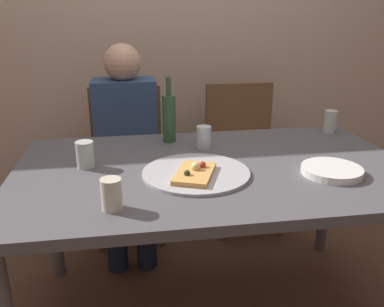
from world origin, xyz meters
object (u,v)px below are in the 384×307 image
at_px(wine_glass, 112,194).
at_px(chair_left, 127,152).
at_px(pizza_slice_last, 195,173).
at_px(plate_stack, 332,171).
at_px(wine_bottle, 169,117).
at_px(chair_right, 243,146).
at_px(dining_table, 214,182).
at_px(guest_in_sweater, 126,139).
at_px(pizza_tray, 196,173).
at_px(tumbler_far, 330,121).
at_px(short_glass, 85,154).
at_px(tumbler_near, 204,137).

xyz_separation_m(wine_glass, chair_left, (0.05, 1.20, -0.28)).
bearing_deg(pizza_slice_last, plate_stack, -4.42).
distance_m(wine_bottle, chair_right, 0.82).
xyz_separation_m(dining_table, guest_in_sweater, (-0.36, 0.73, -0.03)).
xyz_separation_m(pizza_tray, plate_stack, (0.52, -0.08, 0.01)).
bearing_deg(dining_table, tumbler_far, 28.59).
bearing_deg(wine_bottle, plate_stack, -41.71).
relative_size(pizza_tray, wine_glass, 4.02).
height_order(pizza_tray, chair_right, chair_right).
bearing_deg(plate_stack, short_glass, 166.49).
bearing_deg(plate_stack, chair_left, 127.11).
bearing_deg(chair_right, dining_table, 66.68).
bearing_deg(dining_table, guest_in_sweater, 115.91).
relative_size(pizza_slice_last, guest_in_sweater, 0.22).
relative_size(wine_bottle, short_glass, 2.89).
xyz_separation_m(wine_bottle, wine_glass, (-0.26, -0.68, -0.07)).
bearing_deg(guest_in_sweater, chair_right, -168.37).
height_order(pizza_slice_last, chair_right, chair_right).
xyz_separation_m(plate_stack, chair_right, (-0.05, 1.04, -0.24)).
distance_m(wine_bottle, chair_left, 0.66).
distance_m(short_glass, plate_stack, 0.98).
height_order(plate_stack, chair_right, chair_right).
xyz_separation_m(tumbler_far, guest_in_sweater, (-1.05, 0.35, -0.16)).
relative_size(pizza_tray, chair_right, 0.47).
relative_size(wine_glass, chair_left, 0.12).
height_order(pizza_slice_last, plate_stack, pizza_slice_last).
relative_size(pizza_tray, plate_stack, 1.79).
relative_size(dining_table, wine_glass, 15.47).
xyz_separation_m(tumbler_far, short_glass, (-1.21, -0.31, -0.00)).
height_order(dining_table, pizza_tray, pizza_tray).
bearing_deg(tumbler_far, chair_left, 154.30).
relative_size(wine_bottle, wine_glass, 2.98).
bearing_deg(pizza_slice_last, wine_bottle, 95.51).
bearing_deg(dining_table, short_glass, 172.30).
bearing_deg(tumbler_far, short_glass, -165.71).
height_order(wine_bottle, wine_glass, wine_bottle).
bearing_deg(wine_bottle, guest_in_sweater, 119.25).
bearing_deg(plate_stack, pizza_tray, 171.07).
bearing_deg(tumbler_near, pizza_tray, -106.51).
relative_size(plate_stack, chair_left, 0.26).
bearing_deg(plate_stack, guest_in_sweater, 131.52).
xyz_separation_m(pizza_tray, wine_glass, (-0.31, -0.24, 0.05)).
bearing_deg(tumbler_far, tumbler_near, -167.98).
bearing_deg(chair_left, guest_in_sweater, 90.00).
distance_m(wine_bottle, tumbler_near, 0.21).
distance_m(dining_table, guest_in_sweater, 0.81).
xyz_separation_m(wine_bottle, guest_in_sweater, (-0.21, 0.37, -0.22)).
bearing_deg(plate_stack, tumbler_far, 64.00).
height_order(wine_bottle, guest_in_sweater, guest_in_sweater).
distance_m(tumbler_near, wine_glass, 0.68).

